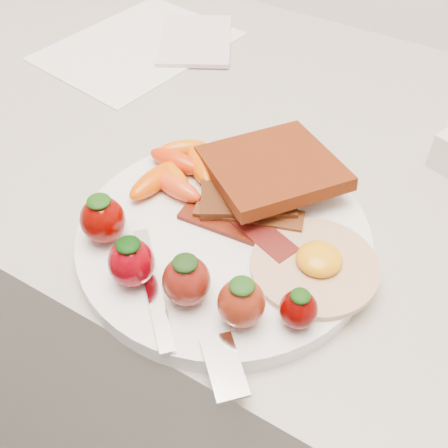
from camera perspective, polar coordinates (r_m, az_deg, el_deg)
The scene contains 11 objects.
counter at distance 0.98m, azimuth 4.53°, elevation -13.15°, with size 2.00×0.60×0.90m, color gray.
plate at distance 0.52m, azimuth 0.00°, elevation -1.46°, with size 0.27×0.27×0.02m, color white.
toast_lower at distance 0.55m, azimuth 2.44°, elevation 3.77°, with size 0.09×0.09×0.01m, color black.
toast_upper at distance 0.55m, azimuth 4.91°, elevation 5.74°, with size 0.12×0.12×0.01m, color black.
fried_egg at distance 0.49m, azimuth 9.31°, elevation -4.03°, with size 0.14×0.14×0.02m.
bacon_strips at distance 0.52m, azimuth 2.03°, elevation 0.24°, with size 0.12×0.07×0.01m.
baby_carrots at distance 0.56m, azimuth -4.74°, elevation 5.43°, with size 0.09×0.11×0.02m.
strawberries at distance 0.46m, azimuth -5.09°, elevation -4.42°, with size 0.22×0.07×0.05m.
fork at distance 0.45m, azimuth -4.16°, elevation -9.74°, with size 0.17×0.11×0.00m.
paper_sheet at distance 0.83m, azimuth -8.72°, elevation 17.44°, with size 0.19×0.25×0.00m, color white.
notepad at distance 0.83m, azimuth -2.92°, elevation 18.17°, with size 0.10×0.14×0.01m, color silver.
Camera 1 is at (0.20, 1.23, 1.29)m, focal length 45.00 mm.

